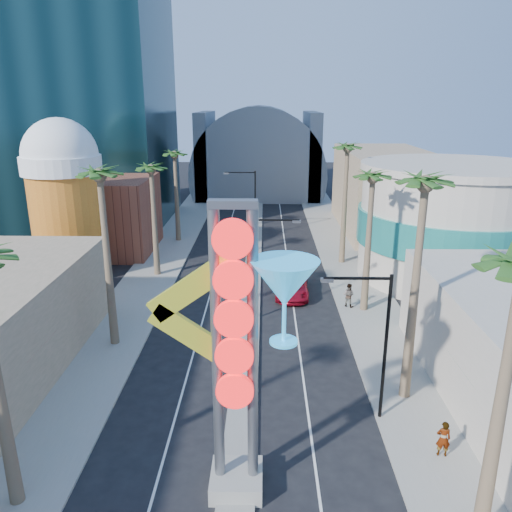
{
  "coord_description": "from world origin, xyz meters",
  "views": [
    {
      "loc": [
        1.14,
        -14.43,
        15.94
      ],
      "look_at": [
        0.51,
        20.81,
        4.86
      ],
      "focal_mm": 35.0,
      "sensor_mm": 36.0,
      "label": 1
    }
  ],
  "objects": [
    {
      "name": "palm_1",
      "position": [
        -9.0,
        16.0,
        10.82
      ],
      "size": [
        2.4,
        2.4,
        12.7
      ],
      "color": "brown",
      "rests_on": "ground"
    },
    {
      "name": "streetlight_0",
      "position": [
        0.55,
        20.0,
        4.88
      ],
      "size": [
        3.79,
        0.25,
        8.0
      ],
      "color": "black",
      "rests_on": "ground"
    },
    {
      "name": "beer_mug",
      "position": [
        -17.0,
        30.0,
        7.84
      ],
      "size": [
        7.0,
        7.0,
        14.5
      ],
      "color": "#C34F1A",
      "rests_on": "ground"
    },
    {
      "name": "hotel_tower",
      "position": [
        -22.0,
        52.0,
        25.0
      ],
      "size": [
        20.0,
        20.0,
        50.0
      ],
      "primitive_type": "cube",
      "color": "black",
      "rests_on": "ground"
    },
    {
      "name": "sidewalk_west",
      "position": [
        -9.5,
        35.0,
        0.07
      ],
      "size": [
        5.0,
        100.0,
        0.15
      ],
      "primitive_type": "cube",
      "color": "gray",
      "rests_on": "ground"
    },
    {
      "name": "streetlight_1",
      "position": [
        -0.55,
        44.0,
        4.88
      ],
      "size": [
        3.79,
        0.25,
        8.0
      ],
      "color": "black",
      "rests_on": "ground"
    },
    {
      "name": "median",
      "position": [
        0.0,
        38.0,
        0.07
      ],
      "size": [
        1.6,
        84.0,
        0.15
      ],
      "primitive_type": "cube",
      "color": "gray",
      "rests_on": "ground"
    },
    {
      "name": "canopy",
      "position": [
        0.0,
        72.0,
        4.31
      ],
      "size": [
        22.0,
        16.0,
        22.0
      ],
      "color": "slate",
      "rests_on": "ground"
    },
    {
      "name": "palm_5",
      "position": [
        9.0,
        10.0,
        11.27
      ],
      "size": [
        2.4,
        2.4,
        13.2
      ],
      "color": "brown",
      "rests_on": "ground"
    },
    {
      "name": "streetlight_2",
      "position": [
        6.72,
        8.0,
        4.83
      ],
      "size": [
        3.45,
        0.25,
        8.0
      ],
      "color": "black",
      "rests_on": "ground"
    },
    {
      "name": "pedestrian_b",
      "position": [
        7.83,
        22.53,
        1.11
      ],
      "size": [
        1.18,
        1.11,
        1.92
      ],
      "primitive_type": "imported",
      "rotation": [
        0.0,
        0.0,
        2.59
      ],
      "color": "gray",
      "rests_on": "sidewalk_east"
    },
    {
      "name": "neon_sign",
      "position": [
        0.82,
        2.96,
        7.31
      ],
      "size": [
        6.53,
        2.6,
        12.55
      ],
      "color": "gray",
      "rests_on": "ground"
    },
    {
      "name": "sidewalk_east",
      "position": [
        9.5,
        35.0,
        0.07
      ],
      "size": [
        5.0,
        100.0,
        0.15
      ],
      "primitive_type": "cube",
      "color": "gray",
      "rests_on": "ground"
    },
    {
      "name": "palm_2",
      "position": [
        -9.0,
        30.0,
        9.48
      ],
      "size": [
        2.4,
        2.4,
        11.2
      ],
      "color": "brown",
      "rests_on": "ground"
    },
    {
      "name": "filler_east",
      "position": [
        16.0,
        48.0,
        5.0
      ],
      "size": [
        10.0,
        20.0,
        10.0
      ],
      "primitive_type": "cube",
      "color": "#8E7B5C",
      "rests_on": "ground"
    },
    {
      "name": "turquoise_building",
      "position": [
        18.0,
        30.0,
        5.25
      ],
      "size": [
        16.6,
        16.6,
        10.6
      ],
      "color": "#B4AA98",
      "rests_on": "ground"
    },
    {
      "name": "red_pickup",
      "position": [
        3.49,
        25.17,
        0.82
      ],
      "size": [
        3.0,
        6.0,
        1.63
      ],
      "primitive_type": "imported",
      "rotation": [
        0.0,
        0.0,
        -0.05
      ],
      "color": "maroon",
      "rests_on": "ground"
    },
    {
      "name": "palm_7",
      "position": [
        9.0,
        34.0,
        10.82
      ],
      "size": [
        2.4,
        2.4,
        12.7
      ],
      "color": "brown",
      "rests_on": "ground"
    },
    {
      "name": "palm_6",
      "position": [
        9.0,
        22.0,
        9.93
      ],
      "size": [
        2.4,
        2.4,
        11.7
      ],
      "color": "brown",
      "rests_on": "ground"
    },
    {
      "name": "brick_filler_west",
      "position": [
        -16.0,
        38.0,
        4.0
      ],
      "size": [
        10.0,
        10.0,
        8.0
      ],
      "primitive_type": "cube",
      "color": "brown",
      "rests_on": "ground"
    },
    {
      "name": "palm_3",
      "position": [
        -9.0,
        42.0,
        9.48
      ],
      "size": [
        2.4,
        2.4,
        11.2
      ],
      "color": "brown",
      "rests_on": "ground"
    },
    {
      "name": "pedestrian_a",
      "position": [
        9.41,
        5.06,
        1.05
      ],
      "size": [
        0.69,
        0.49,
        1.8
      ],
      "primitive_type": "imported",
      "rotation": [
        0.0,
        0.0,
        3.05
      ],
      "color": "gray",
      "rests_on": "sidewalk_east"
    }
  ]
}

